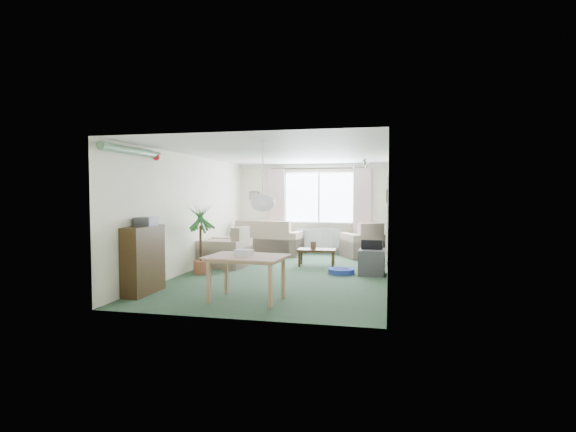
% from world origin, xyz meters
% --- Properties ---
extents(ground, '(6.50, 6.50, 0.00)m').
position_xyz_m(ground, '(0.00, 0.00, 0.00)').
color(ground, '#28432E').
extents(window, '(1.80, 0.03, 1.30)m').
position_xyz_m(window, '(0.20, 3.23, 1.50)').
color(window, white).
extents(curtain_rod, '(2.60, 0.03, 0.03)m').
position_xyz_m(curtain_rod, '(0.20, 3.15, 2.27)').
color(curtain_rod, black).
extents(curtain_left, '(0.45, 0.08, 2.00)m').
position_xyz_m(curtain_left, '(-0.95, 3.13, 1.27)').
color(curtain_left, beige).
extents(curtain_right, '(0.45, 0.08, 2.00)m').
position_xyz_m(curtain_right, '(1.35, 3.13, 1.27)').
color(curtain_right, beige).
extents(radiator, '(1.20, 0.10, 0.55)m').
position_xyz_m(radiator, '(0.20, 3.19, 0.40)').
color(radiator, white).
extents(doorway, '(0.03, 0.95, 2.00)m').
position_xyz_m(doorway, '(1.99, 2.20, 1.00)').
color(doorway, black).
extents(pendant_lamp, '(0.36, 0.36, 0.36)m').
position_xyz_m(pendant_lamp, '(0.20, -2.30, 1.48)').
color(pendant_lamp, white).
extents(tinsel_garland, '(1.60, 1.60, 0.12)m').
position_xyz_m(tinsel_garland, '(-1.92, -2.30, 2.28)').
color(tinsel_garland, '#196626').
extents(bauble_cluster_a, '(0.20, 0.20, 0.20)m').
position_xyz_m(bauble_cluster_a, '(1.30, 0.90, 2.22)').
color(bauble_cluster_a, silver).
extents(bauble_cluster_b, '(0.20, 0.20, 0.20)m').
position_xyz_m(bauble_cluster_b, '(1.60, -0.30, 2.22)').
color(bauble_cluster_b, silver).
extents(wall_picture_back, '(0.28, 0.03, 0.22)m').
position_xyz_m(wall_picture_back, '(-1.60, 3.23, 1.55)').
color(wall_picture_back, brown).
extents(wall_picture_right, '(0.03, 0.24, 0.30)m').
position_xyz_m(wall_picture_right, '(1.98, 1.20, 1.55)').
color(wall_picture_right, brown).
extents(sofa, '(1.86, 1.06, 0.90)m').
position_xyz_m(sofa, '(-1.10, 2.75, 0.45)').
color(sofa, beige).
rests_on(sofa, ground).
extents(armchair_corner, '(1.30, 1.28, 0.89)m').
position_xyz_m(armchair_corner, '(1.43, 2.73, 0.44)').
color(armchair_corner, beige).
rests_on(armchair_corner, ground).
extents(armchair_left, '(0.99, 1.03, 0.88)m').
position_xyz_m(armchair_left, '(-1.50, 0.64, 0.44)').
color(armchair_left, beige).
rests_on(armchair_left, ground).
extents(coffee_table, '(0.86, 0.52, 0.37)m').
position_xyz_m(coffee_table, '(0.46, 1.17, 0.19)').
color(coffee_table, black).
rests_on(coffee_table, ground).
extents(photo_frame, '(0.12, 0.04, 0.16)m').
position_xyz_m(photo_frame, '(0.38, 1.17, 0.45)').
color(photo_frame, brown).
rests_on(photo_frame, coffee_table).
extents(bookshelf, '(0.30, 0.89, 1.09)m').
position_xyz_m(bookshelf, '(-1.84, -2.17, 0.55)').
color(bookshelf, black).
rests_on(bookshelf, ground).
extents(hifi_box, '(0.29, 0.36, 0.14)m').
position_xyz_m(hifi_box, '(-1.82, -2.10, 1.16)').
color(hifi_box, '#3C3C42').
rests_on(hifi_box, bookshelf).
extents(houseplant, '(0.75, 0.75, 1.42)m').
position_xyz_m(houseplant, '(-1.65, -0.34, 0.71)').
color(houseplant, '#1A4C24').
rests_on(houseplant, ground).
extents(dining_table, '(1.11, 0.79, 0.66)m').
position_xyz_m(dining_table, '(-0.06, -2.27, 0.33)').
color(dining_table, tan).
rests_on(dining_table, ground).
extents(gift_box, '(0.28, 0.22, 0.12)m').
position_xyz_m(gift_box, '(-0.09, -2.32, 0.72)').
color(gift_box, white).
rests_on(gift_box, dining_table).
extents(tv_cube, '(0.52, 0.57, 0.50)m').
position_xyz_m(tv_cube, '(1.70, 0.33, 0.25)').
color(tv_cube, '#3F3F45').
rests_on(tv_cube, ground).
extents(pet_bed, '(0.59, 0.59, 0.10)m').
position_xyz_m(pet_bed, '(1.10, 0.29, 0.05)').
color(pet_bed, '#214398').
rests_on(pet_bed, ground).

